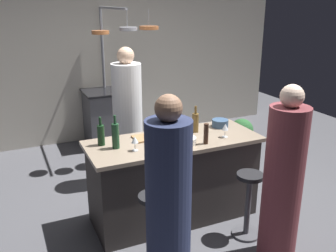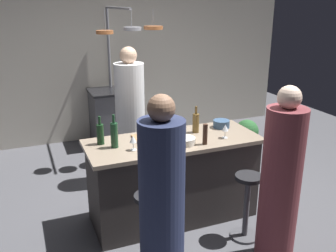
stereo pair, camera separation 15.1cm
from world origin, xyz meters
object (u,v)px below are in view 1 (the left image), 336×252
object	(u,v)px
guest_right	(283,182)
wine_glass_by_chef	(135,140)
chef	(128,122)
wine_bottle_green	(115,135)
wine_glass_near_right_guest	(225,128)
mixing_bowl_blue	(220,123)
stove_range	(110,117)
bar_stool_right	(248,202)
potted_plant	(242,133)
wine_bottle_amber	(195,122)
pepper_mill	(206,134)
cutting_board	(149,137)
mixing_bowl_ceramic	(186,141)
bar_stool_left	(153,226)
guest_left	(168,208)
wine_glass_near_left_guest	(183,128)
wine_bottle_red	(101,135)

from	to	relation	value
guest_right	wine_glass_by_chef	size ratio (longest dim) A/B	11.12
chef	guest_right	size ratio (longest dim) A/B	1.07
wine_bottle_green	wine_glass_near_right_guest	xyz separation A→B (m)	(1.13, -0.17, -0.03)
mixing_bowl_blue	stove_range	bearing A→B (deg)	105.73
chef	bar_stool_right	size ratio (longest dim) A/B	2.55
potted_plant	wine_glass_near_right_guest	world-z (taller)	wine_glass_near_right_guest
wine_bottle_amber	wine_bottle_green	bearing A→B (deg)	-173.79
pepper_mill	wine_bottle_green	bearing A→B (deg)	163.29
cutting_board	wine_glass_near_right_guest	xyz separation A→B (m)	(0.73, -0.30, 0.10)
mixing_bowl_ceramic	wine_bottle_amber	bearing A→B (deg)	47.58
pepper_mill	wine_bottle_amber	distance (m)	0.36
chef	wine_bottle_green	xyz separation A→B (m)	(-0.46, -1.03, 0.23)
stove_range	potted_plant	world-z (taller)	stove_range
wine_bottle_green	mixing_bowl_blue	distance (m)	1.27
stove_range	mixing_bowl_blue	xyz separation A→B (m)	(0.65, -2.30, 0.50)
guest_right	wine_bottle_green	distance (m)	1.59
potted_plant	mixing_bowl_ceramic	world-z (taller)	mixing_bowl_ceramic
bar_stool_left	cutting_board	xyz separation A→B (m)	(0.27, 0.77, 0.53)
wine_bottle_green	wine_bottle_amber	world-z (taller)	wine_bottle_green
stove_range	chef	world-z (taller)	chef
guest_left	wine_bottle_green	xyz separation A→B (m)	(-0.10, 1.01, 0.26)
mixing_bowl_ceramic	mixing_bowl_blue	bearing A→B (deg)	27.97
cutting_board	pepper_mill	size ratio (longest dim) A/B	1.52
guest_right	potted_plant	bearing A→B (deg)	62.56
chef	mixing_bowl_blue	size ratio (longest dim) A/B	9.46
stove_range	chef	xyz separation A→B (m)	(-0.15, -1.40, 0.36)
guest_left	wine_glass_near_left_guest	xyz separation A→B (m)	(0.63, 1.01, 0.24)
guest_left	wine_bottle_red	xyz separation A→B (m)	(-0.21, 1.15, 0.24)
stove_range	wine_glass_near_left_guest	xyz separation A→B (m)	(0.12, -2.43, 0.56)
wine_glass_by_chef	guest_left	bearing A→B (deg)	-92.92
guest_left	wine_glass_near_right_guest	world-z (taller)	guest_left
bar_stool_left	wine_glass_near_left_guest	bearing A→B (deg)	46.77
potted_plant	wine_bottle_green	world-z (taller)	wine_bottle_green
guest_left	potted_plant	world-z (taller)	guest_left
wine_bottle_green	wine_glass_by_chef	bearing A→B (deg)	-43.70
bar_stool_right	mixing_bowl_blue	xyz separation A→B (m)	(0.13, 0.77, 0.57)
mixing_bowl_blue	mixing_bowl_ceramic	distance (m)	0.67
guest_right	guest_left	xyz separation A→B (m)	(-1.09, 0.00, 0.01)
wine_glass_near_right_guest	wine_glass_near_left_guest	distance (m)	0.44
chef	wine_bottle_amber	size ratio (longest dim) A/B	5.98
wine_bottle_green	wine_glass_near_left_guest	bearing A→B (deg)	0.29
guest_left	wine_glass_near_right_guest	xyz separation A→B (m)	(1.02, 0.84, 0.24)
cutting_board	wine_bottle_red	xyz separation A→B (m)	(-0.50, 0.01, 0.10)
stove_range	wine_glass_near_left_guest	size ratio (longest dim) A/B	6.10
stove_range	potted_plant	size ratio (longest dim) A/B	1.71
stove_range	bar_stool_right	bearing A→B (deg)	-80.41
potted_plant	mixing_bowl_blue	xyz separation A→B (m)	(-1.12, -1.12, 0.65)
wine_glass_near_left_guest	mixing_bowl_blue	world-z (taller)	wine_glass_near_left_guest
chef	wine_glass_by_chef	bearing A→B (deg)	-105.07
pepper_mill	potted_plant	bearing A→B (deg)	44.81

